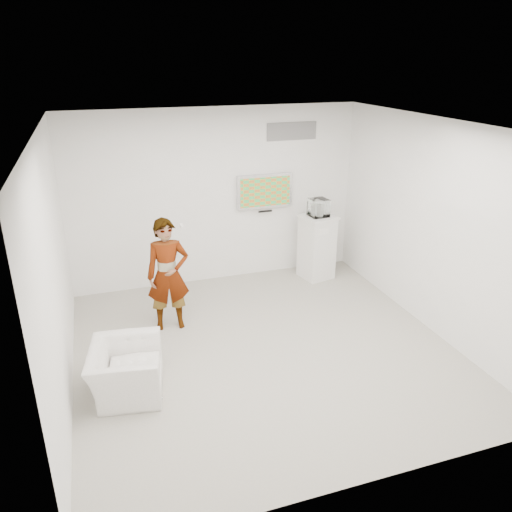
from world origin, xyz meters
name	(u,v)px	position (x,y,z in m)	size (l,w,h in m)	color
room	(265,247)	(0.00, 0.00, 1.50)	(5.01, 5.01, 3.00)	#A8A69A
tv	(265,191)	(0.85, 2.45, 1.55)	(1.00, 0.08, 0.60)	silver
logo_decal	(292,131)	(1.35, 2.49, 2.55)	(0.90, 0.02, 0.30)	slate
person	(168,275)	(-1.11, 1.03, 0.83)	(0.61, 0.40, 1.67)	white
armchair	(126,370)	(-1.86, -0.37, 0.30)	(0.93, 0.81, 0.60)	white
pedestal	(317,247)	(1.68, 1.99, 0.58)	(0.56, 0.56, 1.15)	white
floor_uplight	(307,262)	(1.66, 2.34, 0.14)	(0.18, 0.18, 0.28)	silver
vitrine	(319,208)	(1.68, 1.99, 1.30)	(0.30, 0.30, 0.30)	white
console	(318,210)	(1.68, 1.99, 1.26)	(0.05, 0.16, 0.23)	white
wii_remote	(182,226)	(-0.85, 1.16, 1.50)	(0.04, 0.15, 0.04)	white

